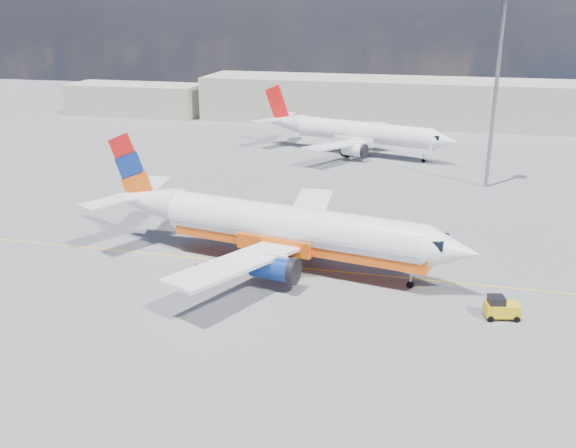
% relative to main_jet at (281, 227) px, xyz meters
% --- Properties ---
extents(ground, '(240.00, 240.00, 0.00)m').
position_rel_main_jet_xyz_m(ground, '(-2.48, -3.23, -3.43)').
color(ground, slate).
rests_on(ground, ground).
extents(taxi_line, '(70.00, 0.15, 0.01)m').
position_rel_main_jet_xyz_m(taxi_line, '(-2.48, -0.23, -3.42)').
color(taxi_line, yellow).
rests_on(taxi_line, ground).
extents(terminal_main, '(70.00, 14.00, 8.00)m').
position_rel_main_jet_xyz_m(terminal_main, '(2.52, 71.77, 0.57)').
color(terminal_main, '#AFA897').
rests_on(terminal_main, ground).
extents(terminal_annex, '(26.00, 10.00, 6.00)m').
position_rel_main_jet_xyz_m(terminal_annex, '(-47.48, 68.77, -0.43)').
color(terminal_annex, '#AFA897').
rests_on(terminal_annex, ground).
extents(main_jet, '(34.07, 26.37, 10.28)m').
position_rel_main_jet_xyz_m(main_jet, '(0.00, 0.00, 0.00)').
color(main_jet, white).
rests_on(main_jet, ground).
extents(second_jet, '(30.84, 23.49, 9.34)m').
position_rel_main_jet_xyz_m(second_jet, '(0.44, 43.66, -0.32)').
color(second_jet, white).
rests_on(second_jet, ground).
extents(gse_tug, '(2.58, 1.90, 1.69)m').
position_rel_main_jet_xyz_m(gse_tug, '(17.57, -5.71, -2.63)').
color(gse_tug, black).
rests_on(gse_tug, ground).
extents(traffic_cone, '(0.45, 0.45, 0.63)m').
position_rel_main_jet_xyz_m(traffic_cone, '(-6.83, -2.31, -3.12)').
color(traffic_cone, white).
rests_on(traffic_cone, ground).
extents(floodlight_mast, '(1.65, 1.65, 22.54)m').
position_rel_main_jet_xyz_m(floodlight_mast, '(18.18, 29.96, 10.09)').
color(floodlight_mast, gray).
rests_on(floodlight_mast, ground).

